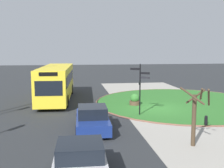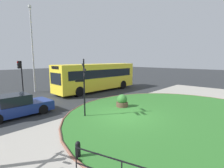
% 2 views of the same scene
% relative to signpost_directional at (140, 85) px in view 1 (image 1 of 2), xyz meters
% --- Properties ---
extents(ground, '(120.00, 120.00, 0.00)m').
position_rel_signpost_directional_xyz_m(ground, '(1.72, -1.79, -2.16)').
color(ground, '#282B2D').
extents(sidewalk_paving, '(32.00, 8.72, 0.02)m').
position_rel_signpost_directional_xyz_m(sidewalk_paving, '(1.72, -3.43, -2.15)').
color(sidewalk_paving, '#9E998E').
rests_on(sidewalk_paving, ground).
extents(grass_island, '(14.45, 14.45, 0.10)m').
position_rel_signpost_directional_xyz_m(grass_island, '(4.00, -4.61, -2.11)').
color(grass_island, '#2D6B28').
rests_on(grass_island, ground).
extents(grass_kerb_ring, '(14.76, 14.76, 0.11)m').
position_rel_signpost_directional_xyz_m(grass_kerb_ring, '(4.00, -4.61, -2.10)').
color(grass_kerb_ring, brown).
rests_on(grass_kerb_ring, ground).
extents(signpost_directional, '(0.90, 1.21, 3.65)m').
position_rel_signpost_directional_xyz_m(signpost_directional, '(0.00, 0.00, 0.00)').
color(signpost_directional, black).
rests_on(signpost_directional, ground).
extents(bollard_foreground, '(0.19, 0.19, 0.68)m').
position_rel_signpost_directional_xyz_m(bollard_foreground, '(-3.04, -3.33, -1.81)').
color(bollard_foreground, black).
rests_on(bollard_foreground, ground).
extents(bus_yellow, '(10.25, 2.93, 3.08)m').
position_rel_signpost_directional_xyz_m(bus_yellow, '(6.87, 6.12, -0.50)').
color(bus_yellow, yellow).
rests_on(bus_yellow, ground).
extents(car_near_lane, '(3.98, 2.01, 1.35)m').
position_rel_signpost_directional_xyz_m(car_near_lane, '(-8.66, 4.36, -1.54)').
color(car_near_lane, '#B7B7BC').
rests_on(car_near_lane, ground).
extents(car_far_lane, '(4.33, 1.97, 1.42)m').
position_rel_signpost_directional_xyz_m(car_far_lane, '(-2.72, 3.52, -1.52)').
color(car_far_lane, navy).
rests_on(car_far_lane, ground).
extents(planter_near_signpost, '(0.88, 0.88, 1.03)m').
position_rel_signpost_directional_xyz_m(planter_near_signpost, '(3.29, -0.39, -1.70)').
color(planter_near_signpost, brown).
rests_on(planter_near_signpost, ground).
extents(street_tree_bare, '(1.54, 1.72, 2.93)m').
position_rel_signpost_directional_xyz_m(street_tree_bare, '(-6.09, -1.16, -0.56)').
color(street_tree_bare, '#423323').
rests_on(street_tree_bare, ground).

